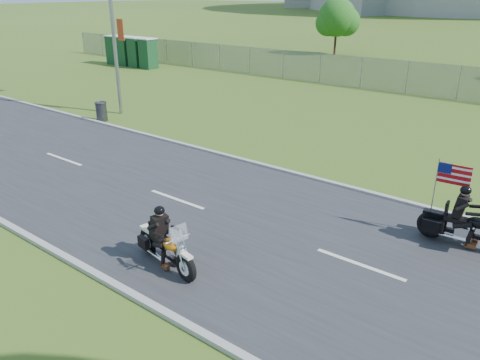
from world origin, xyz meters
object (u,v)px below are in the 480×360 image
Objects in this scene: porta_toilet_a at (148,54)px; porta_toilet_d at (115,50)px; motorcycle_follow at (467,227)px; trash_can at (102,112)px; motorcycle_lead at (165,248)px; porta_toilet_b at (137,53)px; porta_toilet_c at (126,52)px.

porta_toilet_d is (-4.20, 0.00, 0.00)m from porta_toilet_a.
porta_toilet_a reaches higher than motorcycle_follow.
porta_toilet_d reaches higher than trash_can.
porta_toilet_a is at bearing 148.61° from motorcycle_follow.
porta_toilet_a reaches higher than motorcycle_lead.
trash_can is (-11.96, 7.24, -0.03)m from motorcycle_lead.
motorcycle_lead is 2.44× the size of trash_can.
motorcycle_follow is at bearing -6.70° from trash_can.
porta_toilet_b is at bearing 149.76° from motorcycle_follow.
porta_toilet_d reaches higher than motorcycle_follow.
motorcycle_lead is at bearing -31.18° from trash_can.
motorcycle_follow reaches higher than motorcycle_lead.
motorcycle_follow is (31.89, -14.56, -0.59)m from porta_toilet_d.
motorcycle_follow is 2.65× the size of trash_can.
motorcycle_follow is (30.49, -14.56, -0.59)m from porta_toilet_c.
motorcycle_lead is at bearing -39.71° from porta_toilet_b.
trash_can is at bearing -40.55° from porta_toilet_d.
porta_toilet_c is 1.03× the size of motorcycle_lead.
porta_toilet_b is 2.80m from porta_toilet_d.
porta_toilet_c is at bearing 152.97° from motorcycle_lead.
motorcycle_lead is (23.81, -19.77, -0.67)m from porta_toilet_b.
trash_can is at bearing -50.18° from porta_toilet_a.
trash_can is at bearing 169.64° from motorcycle_follow.
porta_toilet_d is 1.03× the size of motorcycle_lead.
motorcycle_lead is (25.21, -19.77, -0.67)m from porta_toilet_c.
trash_can is at bearing -43.41° from porta_toilet_c.
porta_toilet_d is (-1.40, 0.00, 0.00)m from porta_toilet_c.
porta_toilet_d reaches higher than motorcycle_lead.
porta_toilet_a is at bearing 149.66° from motorcycle_lead.
porta_toilet_b is at bearing 180.00° from porta_toilet_a.
motorcycle_follow is at bearing 55.66° from motorcycle_lead.
motorcycle_lead is (22.41, -19.77, -0.67)m from porta_toilet_a.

